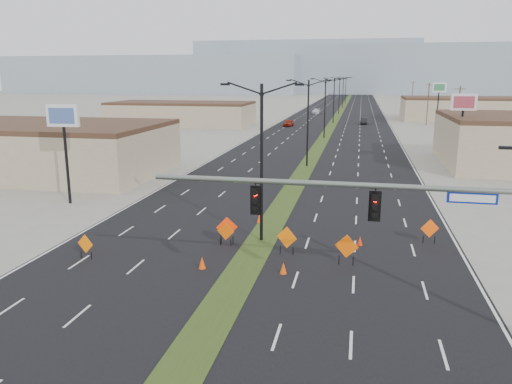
% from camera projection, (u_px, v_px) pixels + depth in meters
% --- Properties ---
extents(ground, '(600.00, 600.00, 0.00)m').
position_uv_depth(ground, '(207.00, 330.00, 21.04)').
color(ground, gray).
rests_on(ground, ground).
extents(road_surface, '(25.00, 400.00, 0.02)m').
position_uv_depth(road_surface, '(334.00, 122.00, 116.39)').
color(road_surface, black).
rests_on(road_surface, ground).
extents(median_strip, '(2.00, 400.00, 0.04)m').
position_uv_depth(median_strip, '(334.00, 122.00, 116.39)').
color(median_strip, '#2D4016').
rests_on(median_strip, ground).
extents(building_sw_far, '(30.00, 14.00, 4.50)m').
position_uv_depth(building_sw_far, '(181.00, 115.00, 107.90)').
color(building_sw_far, tan).
rests_on(building_sw_far, ground).
extents(building_se_far, '(44.00, 16.00, 5.00)m').
position_uv_depth(building_se_far, '(499.00, 110.00, 117.84)').
color(building_se_far, tan).
rests_on(building_se_far, ground).
extents(mesa_west, '(180.00, 50.00, 22.00)m').
position_uv_depth(mesa_west, '(155.00, 75.00, 309.26)').
color(mesa_west, '#8B9CAC').
rests_on(mesa_west, ground).
extents(mesa_center, '(220.00, 50.00, 28.00)m').
position_uv_depth(mesa_center, '(421.00, 70.00, 295.99)').
color(mesa_center, '#8B9CAC').
rests_on(mesa_center, ground).
extents(mesa_backdrop, '(140.00, 50.00, 32.00)m').
position_uv_depth(mesa_backdrop, '(307.00, 67.00, 328.46)').
color(mesa_backdrop, '#8B9CAC').
rests_on(mesa_backdrop, ground).
extents(signal_mast, '(16.30, 0.60, 8.00)m').
position_uv_depth(signal_mast, '(421.00, 220.00, 20.16)').
color(signal_mast, slate).
rests_on(signal_mast, ground).
extents(streetlight_0, '(5.15, 0.24, 10.02)m').
position_uv_depth(streetlight_0, '(262.00, 158.00, 31.25)').
color(streetlight_0, black).
rests_on(streetlight_0, ground).
extents(streetlight_1, '(5.15, 0.24, 10.02)m').
position_uv_depth(streetlight_1, '(308.00, 120.00, 57.95)').
color(streetlight_1, black).
rests_on(streetlight_1, ground).
extents(streetlight_2, '(5.15, 0.24, 10.02)m').
position_uv_depth(streetlight_2, '(325.00, 106.00, 84.64)').
color(streetlight_2, black).
rests_on(streetlight_2, ground).
extents(streetlight_3, '(5.15, 0.24, 10.02)m').
position_uv_depth(streetlight_3, '(334.00, 99.00, 111.34)').
color(streetlight_3, black).
rests_on(streetlight_3, ground).
extents(streetlight_4, '(5.15, 0.24, 10.02)m').
position_uv_depth(streetlight_4, '(339.00, 94.00, 138.04)').
color(streetlight_4, black).
rests_on(streetlight_4, ground).
extents(streetlight_5, '(5.15, 0.24, 10.02)m').
position_uv_depth(streetlight_5, '(343.00, 91.00, 164.74)').
color(streetlight_5, black).
rests_on(streetlight_5, ground).
extents(streetlight_6, '(5.15, 0.24, 10.02)m').
position_uv_depth(streetlight_6, '(346.00, 89.00, 191.44)').
color(streetlight_6, black).
rests_on(streetlight_6, ground).
extents(utility_pole_1, '(1.60, 0.20, 9.00)m').
position_uv_depth(utility_pole_1, '(458.00, 116.00, 73.23)').
color(utility_pole_1, '#4C3823').
rests_on(utility_pole_1, ground).
extents(utility_pole_2, '(1.60, 0.20, 9.00)m').
position_uv_depth(utility_pole_2, '(428.00, 104.00, 106.60)').
color(utility_pole_2, '#4C3823').
rests_on(utility_pole_2, ground).
extents(utility_pole_3, '(1.60, 0.20, 9.00)m').
position_uv_depth(utility_pole_3, '(412.00, 97.00, 139.97)').
color(utility_pole_3, '#4C3823').
rests_on(utility_pole_3, ground).
extents(car_left, '(2.09, 4.31, 1.42)m').
position_uv_depth(car_left, '(289.00, 123.00, 105.62)').
color(car_left, maroon).
rests_on(car_left, ground).
extents(car_mid, '(1.58, 4.05, 1.31)m').
position_uv_depth(car_mid, '(364.00, 121.00, 110.50)').
color(car_mid, black).
rests_on(car_mid, ground).
extents(car_far, '(2.14, 5.00, 1.44)m').
position_uv_depth(car_far, '(316.00, 111.00, 139.60)').
color(car_far, silver).
rests_on(car_far, ground).
extents(construction_sign_0, '(1.09, 0.30, 1.48)m').
position_uv_depth(construction_sign_0, '(85.00, 245.00, 29.01)').
color(construction_sign_0, orange).
rests_on(construction_sign_0, ground).
extents(construction_sign_1, '(1.14, 0.25, 1.54)m').
position_uv_depth(construction_sign_1, '(226.00, 232.00, 31.26)').
color(construction_sign_1, '#E45004').
rests_on(construction_sign_1, ground).
extents(construction_sign_2, '(1.29, 0.47, 1.79)m').
position_uv_depth(construction_sign_2, '(227.00, 228.00, 31.54)').
color(construction_sign_2, '#F43205').
rests_on(construction_sign_2, ground).
extents(construction_sign_3, '(1.26, 0.48, 1.76)m').
position_uv_depth(construction_sign_3, '(287.00, 238.00, 29.62)').
color(construction_sign_3, '#FF6A05').
rests_on(construction_sign_3, ground).
extents(construction_sign_4, '(1.34, 0.31, 1.81)m').
position_uv_depth(construction_sign_4, '(347.00, 247.00, 28.00)').
color(construction_sign_4, '#F15905').
rests_on(construction_sign_4, ground).
extents(construction_sign_5, '(1.17, 0.37, 1.61)m').
position_uv_depth(construction_sign_5, '(430.00, 229.00, 31.69)').
color(construction_sign_5, '#FF4C05').
rests_on(construction_sign_5, ground).
extents(cone_0, '(0.41, 0.41, 0.65)m').
position_uv_depth(cone_0, '(283.00, 268.00, 26.94)').
color(cone_0, '#E54704').
rests_on(cone_0, ground).
extents(cone_1, '(0.53, 0.53, 0.69)m').
position_uv_depth(cone_1, '(202.00, 263.00, 27.65)').
color(cone_1, '#EC4204').
rests_on(cone_1, ground).
extents(cone_2, '(0.45, 0.45, 0.62)m').
position_uv_depth(cone_2, '(360.00, 241.00, 31.45)').
color(cone_2, red).
rests_on(cone_2, ground).
extents(cone_3, '(0.46, 0.46, 0.66)m').
position_uv_depth(cone_3, '(259.00, 218.00, 36.32)').
color(cone_3, '#FF4105').
rests_on(cone_3, ground).
extents(pole_sign_west, '(2.70, 0.56, 8.22)m').
position_uv_depth(pole_sign_west, '(63.00, 124.00, 40.47)').
color(pole_sign_west, black).
rests_on(pole_sign_west, ground).
extents(pole_sign_east_near, '(2.80, 0.54, 8.53)m').
position_uv_depth(pole_sign_east_near, '(463.00, 108.00, 55.79)').
color(pole_sign_east_near, black).
rests_on(pole_sign_east_near, ground).
extents(pole_sign_east_far, '(2.93, 1.27, 9.10)m').
position_uv_depth(pole_sign_east_far, '(439.00, 91.00, 103.43)').
color(pole_sign_east_far, black).
rests_on(pole_sign_east_far, ground).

